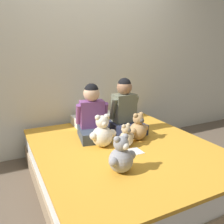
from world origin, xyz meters
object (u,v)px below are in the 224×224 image
at_px(teddy_bear_held_by_right_child, 138,128).
at_px(sign_card, 131,152).
at_px(bed, 125,164).
at_px(teddy_bear_between_children, 126,137).
at_px(child_on_left, 92,116).
at_px(pillow_at_headboard, 94,119).
at_px(child_on_right, 125,111).
at_px(teddy_bear_held_by_left_child, 102,133).
at_px(teddy_bear_at_foot_of_bed, 121,156).

height_order(teddy_bear_held_by_right_child, sign_card, teddy_bear_held_by_right_child).
distance_m(bed, teddy_bear_between_children, 0.30).
distance_m(child_on_left, pillow_at_headboard, 0.51).
height_order(child_on_right, teddy_bear_between_children, child_on_right).
bearing_deg(child_on_left, child_on_right, 10.47).
height_order(teddy_bear_held_by_left_child, pillow_at_headboard, teddy_bear_held_by_left_child).
xyz_separation_m(pillow_at_headboard, sign_card, (-0.02, -0.95, -0.05)).
height_order(child_on_right, teddy_bear_held_by_right_child, child_on_right).
bearing_deg(sign_card, child_on_left, 108.42).
xyz_separation_m(teddy_bear_held_by_right_child, pillow_at_headboard, (-0.21, 0.71, -0.07)).
bearing_deg(child_on_right, pillow_at_headboard, 113.18).
distance_m(pillow_at_headboard, sign_card, 0.95).
bearing_deg(bed, teddy_bear_held_by_left_child, 152.12).
bearing_deg(teddy_bear_held_by_left_child, teddy_bear_held_by_right_child, 1.30).
distance_m(child_on_right, teddy_bear_at_foot_of_bed, 0.92).
bearing_deg(pillow_at_headboard, teddy_bear_between_children, -89.43).
xyz_separation_m(teddy_bear_held_by_right_child, teddy_bear_between_children, (-0.20, -0.10, -0.03)).
height_order(bed, child_on_right, child_on_right).
distance_m(teddy_bear_held_by_left_child, sign_card, 0.33).
distance_m(teddy_bear_between_children, sign_card, 0.17).
bearing_deg(child_on_left, pillow_at_headboard, 76.58).
bearing_deg(child_on_right, bed, -121.98).
distance_m(teddy_bear_at_foot_of_bed, pillow_at_headboard, 1.24).
bearing_deg(bed, child_on_right, 60.77).
height_order(teddy_bear_between_children, teddy_bear_at_foot_of_bed, teddy_bear_at_foot_of_bed).
distance_m(teddy_bear_held_by_left_child, pillow_at_headboard, 0.73).
xyz_separation_m(bed, child_on_left, (-0.19, 0.37, 0.44)).
xyz_separation_m(teddy_bear_between_children, sign_card, (-0.03, -0.14, -0.10)).
xyz_separation_m(teddy_bear_held_by_left_child, teddy_bear_held_by_right_child, (0.41, -0.00, -0.01)).
xyz_separation_m(child_on_right, teddy_bear_at_foot_of_bed, (-0.48, -0.78, -0.12)).
relative_size(child_on_right, teddy_bear_at_foot_of_bed, 2.01).
distance_m(teddy_bear_held_by_right_child, sign_card, 0.36).
bearing_deg(teddy_bear_held_by_left_child, pillow_at_headboard, 76.32).
xyz_separation_m(bed, pillow_at_headboard, (0.00, 0.80, 0.25)).
distance_m(bed, teddy_bear_held_by_right_child, 0.40).
bearing_deg(teddy_bear_held_by_right_child, sign_card, -145.81).
distance_m(teddy_bear_held_by_right_child, teddy_bear_at_foot_of_bed, 0.70).
distance_m(child_on_left, sign_card, 0.59).
relative_size(teddy_bear_held_by_right_child, sign_card, 1.40).
bearing_deg(pillow_at_headboard, teddy_bear_held_by_right_child, -73.31).
relative_size(child_on_left, teddy_bear_held_by_right_child, 1.98).
height_order(bed, teddy_bear_held_by_right_child, teddy_bear_held_by_right_child).
bearing_deg(teddy_bear_at_foot_of_bed, sign_card, 33.51).
bearing_deg(teddy_bear_between_children, child_on_right, 42.85).
bearing_deg(teddy_bear_at_foot_of_bed, teddy_bear_between_children, 42.93).
distance_m(bed, child_on_right, 0.62).
bearing_deg(teddy_bear_held_by_right_child, bed, -167.46).
bearing_deg(teddy_bear_at_foot_of_bed, child_on_left, 71.30).
bearing_deg(pillow_at_headboard, child_on_left, -113.75).
height_order(child_on_right, teddy_bear_held_by_left_child, child_on_right).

